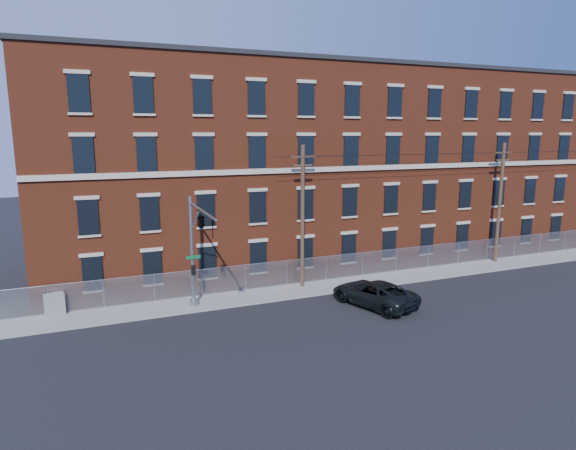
% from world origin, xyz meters
% --- Properties ---
extents(ground, '(140.00, 140.00, 0.00)m').
position_xyz_m(ground, '(0.00, 0.00, 0.00)').
color(ground, black).
rests_on(ground, ground).
extents(sidewalk, '(65.00, 3.00, 0.12)m').
position_xyz_m(sidewalk, '(12.00, 5.00, 0.06)').
color(sidewalk, gray).
rests_on(sidewalk, ground).
extents(mill_building, '(55.30, 14.32, 16.30)m').
position_xyz_m(mill_building, '(12.00, 13.93, 8.15)').
color(mill_building, maroon).
rests_on(mill_building, ground).
extents(chain_link_fence, '(59.06, 0.06, 1.85)m').
position_xyz_m(chain_link_fence, '(12.00, 6.30, 1.06)').
color(chain_link_fence, '#A5A8AD').
rests_on(chain_link_fence, ground).
extents(traffic_signal_mast, '(0.90, 6.75, 7.00)m').
position_xyz_m(traffic_signal_mast, '(-6.00, 2.18, 5.39)').
color(traffic_signal_mast, '#9EA0A5').
rests_on(traffic_signal_mast, ground).
extents(utility_pole_near, '(1.80, 0.28, 10.00)m').
position_xyz_m(utility_pole_near, '(2.00, 5.60, 5.34)').
color(utility_pole_near, '#4E3827').
rests_on(utility_pole_near, ground).
extents(utility_pole_mid, '(1.80, 0.28, 10.00)m').
position_xyz_m(utility_pole_mid, '(20.00, 5.60, 5.34)').
color(utility_pole_mid, '#4E3827').
rests_on(utility_pole_mid, ground).
extents(overhead_wires, '(40.00, 0.62, 0.62)m').
position_xyz_m(overhead_wires, '(20.00, 5.60, 9.12)').
color(overhead_wires, black).
rests_on(overhead_wires, ground).
extents(pickup_truck, '(4.39, 6.35, 1.61)m').
position_xyz_m(pickup_truck, '(4.79, 0.53, 0.81)').
color(pickup_truck, black).
rests_on(pickup_truck, ground).
extents(utility_cabinet, '(1.19, 0.82, 1.35)m').
position_xyz_m(utility_cabinet, '(-14.07, 6.00, 0.79)').
color(utility_cabinet, gray).
rests_on(utility_cabinet, sidewalk).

